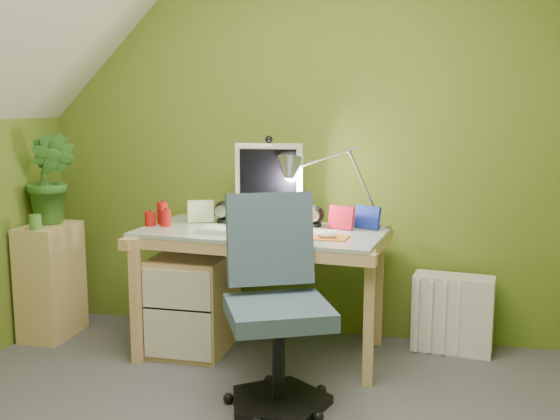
% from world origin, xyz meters
% --- Properties ---
extents(wall_back, '(3.20, 0.01, 2.40)m').
position_xyz_m(wall_back, '(0.00, 1.60, 1.20)').
color(wall_back, olive).
rests_on(wall_back, floor).
extents(desk, '(1.38, 0.79, 0.71)m').
position_xyz_m(desk, '(-0.15, 1.18, 0.35)').
color(desk, tan).
rests_on(desk, floor).
extents(monitor, '(0.40, 0.26, 0.53)m').
position_xyz_m(monitor, '(-0.15, 1.36, 0.97)').
color(monitor, beige).
rests_on(monitor, desk).
extents(speaker_left, '(0.11, 0.11, 0.13)m').
position_xyz_m(speaker_left, '(-0.42, 1.34, 0.77)').
color(speaker_left, black).
rests_on(speaker_left, desk).
extents(speaker_right, '(0.11, 0.11, 0.12)m').
position_xyz_m(speaker_right, '(0.12, 1.34, 0.77)').
color(speaker_right, black).
rests_on(speaker_right, desk).
extents(keyboard, '(0.47, 0.21, 0.02)m').
position_xyz_m(keyboard, '(-0.23, 1.04, 0.72)').
color(keyboard, silver).
rests_on(keyboard, desk).
extents(mousepad, '(0.23, 0.17, 0.01)m').
position_xyz_m(mousepad, '(0.23, 1.04, 0.71)').
color(mousepad, '#C7691F').
rests_on(mousepad, desk).
extents(mouse, '(0.11, 0.08, 0.04)m').
position_xyz_m(mouse, '(0.23, 1.04, 0.72)').
color(mouse, white).
rests_on(mouse, mousepad).
extents(amber_tumbler, '(0.09, 0.09, 0.09)m').
position_xyz_m(amber_tumbler, '(0.03, 1.10, 0.75)').
color(amber_tumbler, brown).
rests_on(amber_tumbler, desk).
extents(candle_cluster, '(0.18, 0.16, 0.13)m').
position_xyz_m(candle_cluster, '(-0.75, 1.19, 0.77)').
color(candle_cluster, '#B31310').
rests_on(candle_cluster, desk).
extents(photo_frame_red, '(0.15, 0.07, 0.13)m').
position_xyz_m(photo_frame_red, '(0.27, 1.30, 0.77)').
color(photo_frame_red, red).
rests_on(photo_frame_red, desk).
extents(photo_frame_blue, '(0.14, 0.08, 0.13)m').
position_xyz_m(photo_frame_blue, '(0.41, 1.34, 0.77)').
color(photo_frame_blue, '#16289A').
rests_on(photo_frame_blue, desk).
extents(photo_frame_green, '(0.15, 0.07, 0.13)m').
position_xyz_m(photo_frame_green, '(-0.55, 1.32, 0.77)').
color(photo_frame_green, '#B8D592').
rests_on(photo_frame_green, desk).
extents(desk_lamp, '(0.65, 0.39, 0.65)m').
position_xyz_m(desk_lamp, '(0.30, 1.36, 1.03)').
color(desk_lamp, silver).
rests_on(desk_lamp, desk).
extents(side_ledge, '(0.25, 0.39, 0.68)m').
position_xyz_m(side_ledge, '(-1.45, 1.17, 0.34)').
color(side_ledge, tan).
rests_on(side_ledge, floor).
extents(potted_plant, '(0.30, 0.24, 0.54)m').
position_xyz_m(potted_plant, '(-1.44, 1.22, 0.95)').
color(potted_plant, '#306822').
rests_on(potted_plant, side_ledge).
extents(green_cup, '(0.08, 0.08, 0.09)m').
position_xyz_m(green_cup, '(-1.43, 1.02, 0.72)').
color(green_cup, '#548838').
rests_on(green_cup, side_ledge).
extents(task_chair, '(0.68, 0.68, 0.93)m').
position_xyz_m(task_chair, '(0.09, 0.57, 0.47)').
color(task_chair, '#3E5166').
rests_on(task_chair, floor).
extents(radiator, '(0.46, 0.23, 0.44)m').
position_xyz_m(radiator, '(0.89, 1.46, 0.22)').
color(radiator, silver).
rests_on(radiator, floor).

